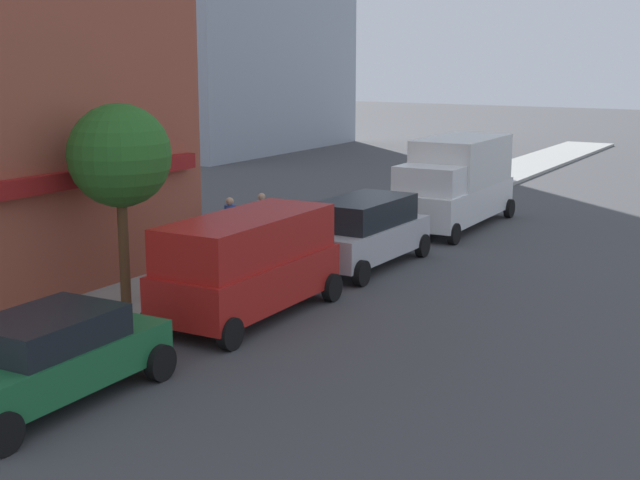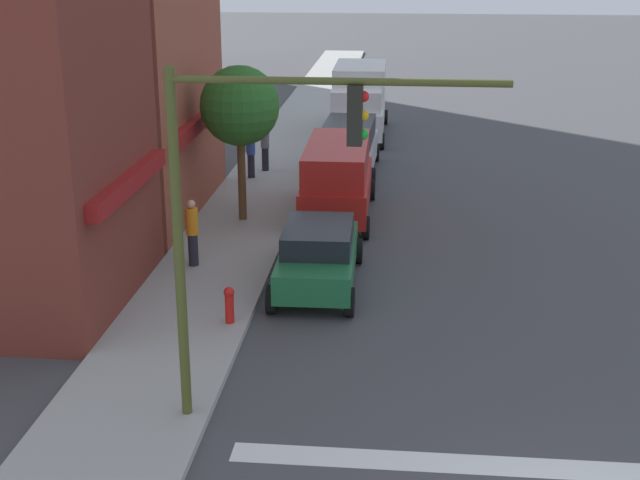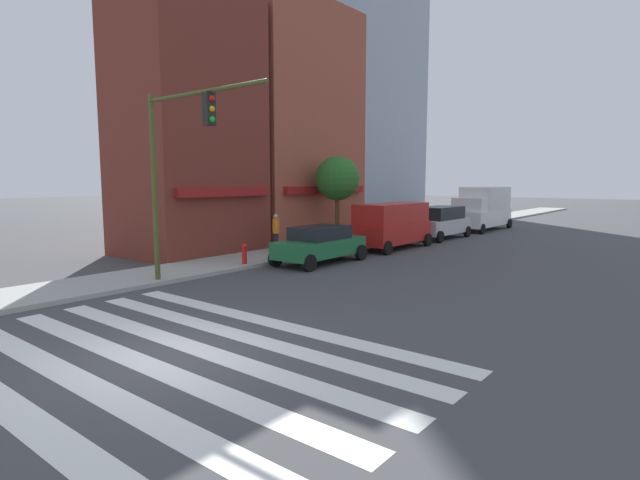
# 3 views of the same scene
# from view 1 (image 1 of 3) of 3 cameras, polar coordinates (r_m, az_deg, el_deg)

# --- Properties ---
(sedan_green) EXTENTS (4.44, 2.02, 1.59)m
(sedan_green) POSITION_cam_1_polar(r_m,az_deg,el_deg) (15.90, -16.96, -7.15)
(sedan_green) COLOR #1E6638
(sedan_green) RESTS_ON ground_plane
(van_red) EXTENTS (5.02, 2.22, 2.34)m
(van_red) POSITION_cam_1_polar(r_m,az_deg,el_deg) (20.09, -4.64, -1.40)
(van_red) COLOR #B21E19
(van_red) RESTS_ON ground_plane
(suv_silver) EXTENTS (4.74, 2.12, 1.94)m
(suv_silver) POSITION_cam_1_polar(r_m,az_deg,el_deg) (24.88, 2.81, 0.61)
(suv_silver) COLOR #B7B7BC
(suv_silver) RESTS_ON ground_plane
(box_truck_white) EXTENTS (6.23, 2.42, 3.04)m
(box_truck_white) POSITION_cam_1_polar(r_m,az_deg,el_deg) (30.93, 8.66, 3.75)
(box_truck_white) COLOR white
(box_truck_white) RESTS_ON ground_plane
(pedestrian_blue_shirt) EXTENTS (0.32, 0.32, 1.77)m
(pedestrian_blue_shirt) POSITION_cam_1_polar(r_m,az_deg,el_deg) (25.26, -5.76, 0.83)
(pedestrian_blue_shirt) COLOR #23232D
(pedestrian_blue_shirt) RESTS_ON sidewalk_left
(pedestrian_grey_coat) EXTENTS (0.32, 0.32, 1.77)m
(pedestrian_grey_coat) POSITION_cam_1_polar(r_m,az_deg,el_deg) (25.96, -3.73, 1.17)
(pedestrian_grey_coat) COLOR #23232D
(pedestrian_grey_coat) RESTS_ON sidewalk_left
(street_tree) EXTENTS (2.35, 2.35, 4.65)m
(street_tree) POSITION_cam_1_polar(r_m,az_deg,el_deg) (20.69, -12.71, 5.24)
(street_tree) COLOR brown
(street_tree) RESTS_ON sidewalk_left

